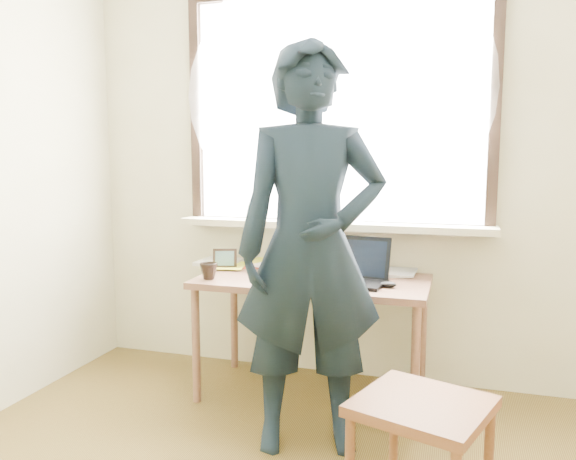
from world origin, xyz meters
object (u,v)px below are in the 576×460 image
(person, at_px, (311,249))
(mug_dark, at_px, (209,271))
(laptop, at_px, (354,272))
(mug_white, at_px, (302,262))
(desk, at_px, (313,291))
(work_chair, at_px, (422,420))

(person, bearing_deg, mug_dark, 133.86)
(laptop, relative_size, mug_white, 2.79)
(mug_white, height_order, person, person)
(laptop, distance_m, mug_dark, 0.78)
(desk, xyz_separation_m, work_chair, (0.65, -0.93, -0.22))
(mug_white, bearing_deg, mug_dark, -138.67)
(laptop, xyz_separation_m, work_chair, (0.42, -0.90, -0.34))
(desk, xyz_separation_m, laptop, (0.23, -0.03, 0.12))
(mug_dark, bearing_deg, work_chair, -32.14)
(person, bearing_deg, desk, 84.11)
(desk, distance_m, person, 0.62)
(person, bearing_deg, mug_white, 89.28)
(laptop, bearing_deg, mug_white, 148.55)
(mug_dark, xyz_separation_m, work_chair, (1.18, -0.74, -0.33))
(mug_white, bearing_deg, work_chair, -55.58)
(mug_white, relative_size, work_chair, 0.24)
(desk, height_order, mug_dark, mug_dark)
(mug_dark, bearing_deg, laptop, 11.68)
(mug_dark, distance_m, work_chair, 1.44)
(mug_white, height_order, mug_dark, mug_white)
(mug_dark, bearing_deg, mug_white, 41.33)
(desk, relative_size, mug_dark, 12.92)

